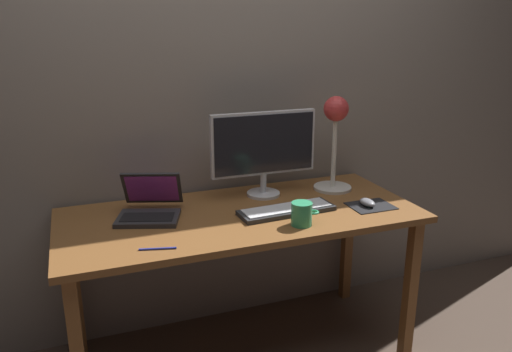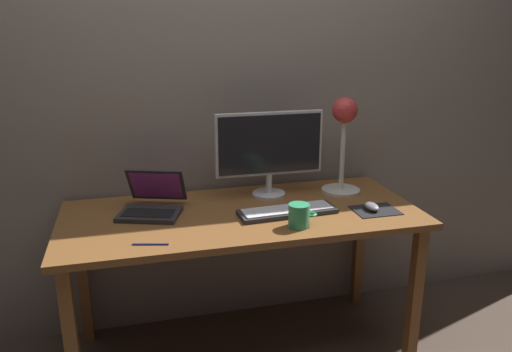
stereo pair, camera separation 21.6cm
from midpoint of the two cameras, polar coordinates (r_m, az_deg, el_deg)
ground_plane at (r=2.61m, az=-4.09°, el=-19.50°), size 4.80×4.80×0.00m
back_wall at (r=2.50m, az=-7.39°, el=11.07°), size 4.80×0.06×2.60m
desk at (r=2.28m, az=-4.44°, el=-6.07°), size 1.60×0.70×0.74m
monitor at (r=2.40m, az=-1.71°, el=3.24°), size 0.53×0.16×0.42m
keyboard_main at (r=2.24m, az=0.77°, el=-3.95°), size 0.45×0.17×0.03m
laptop at (r=2.27m, az=-14.69°, el=-3.12°), size 0.34×0.35×0.19m
desk_lamp at (r=2.49m, az=6.60°, el=5.36°), size 0.19×0.19×0.48m
mousepad at (r=2.36m, az=10.45°, el=-3.43°), size 0.20×0.16×0.00m
mouse at (r=2.35m, az=10.06°, el=-3.03°), size 0.06×0.10×0.03m
coffee_mug at (r=2.09m, az=2.33°, el=-4.40°), size 0.12×0.09×0.10m
pen at (r=1.95m, az=-14.35°, el=-8.12°), size 0.14×0.04×0.01m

